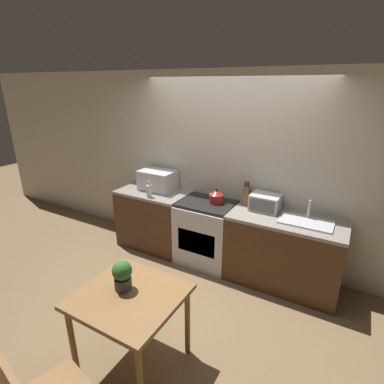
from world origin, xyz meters
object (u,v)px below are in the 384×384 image
object	(u,v)px
stove_range	(206,232)
microwave	(158,180)
kettle	(216,197)
bottle	(149,191)
toaster_oven	(265,202)
dining_table	(130,304)

from	to	relation	value
stove_range	microwave	world-z (taller)	microwave
kettle	bottle	xyz separation A→B (m)	(-0.91, -0.28, 0.01)
kettle	microwave	distance (m)	1.00
stove_range	kettle	size ratio (longest dim) A/B	4.47
kettle	toaster_oven	bearing A→B (deg)	7.48
kettle	stove_range	bearing A→B (deg)	-151.28
dining_table	microwave	bearing A→B (deg)	119.39
microwave	bottle	size ratio (longest dim) A/B	2.17
kettle	microwave	xyz separation A→B (m)	(-0.99, 0.04, 0.06)
stove_range	dining_table	world-z (taller)	stove_range
toaster_oven	microwave	bearing A→B (deg)	-178.58
stove_range	bottle	xyz separation A→B (m)	(-0.81, -0.22, 0.54)
stove_range	kettle	xyz separation A→B (m)	(0.11, 0.06, 0.54)
stove_range	kettle	bearing A→B (deg)	28.72
kettle	dining_table	distance (m)	1.93
stove_range	toaster_oven	world-z (taller)	toaster_oven
toaster_oven	dining_table	world-z (taller)	toaster_oven
stove_range	microwave	xyz separation A→B (m)	(-0.88, 0.10, 0.60)
microwave	toaster_oven	distance (m)	1.64
bottle	stove_range	bearing A→B (deg)	15.05
stove_range	microwave	bearing A→B (deg)	173.33
stove_range	toaster_oven	xyz separation A→B (m)	(0.75, 0.14, 0.55)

